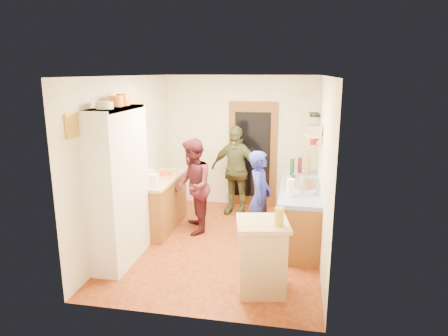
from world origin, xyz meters
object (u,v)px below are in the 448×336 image
(hutch_body, at_px, (119,186))
(right_counter_base, at_px, (299,212))
(island_base, at_px, (262,258))
(person_back, at_px, (236,170))
(person_hob, at_px, (261,199))
(person_left, at_px, (194,186))

(hutch_body, bearing_deg, right_counter_base, 27.47)
(hutch_body, relative_size, right_counter_base, 1.00)
(island_base, xyz_separation_m, person_back, (-0.76, 2.71, 0.42))
(hutch_body, relative_size, island_base, 2.56)
(right_counter_base, bearing_deg, person_back, 142.18)
(hutch_body, height_order, right_counter_base, hutch_body)
(person_hob, bearing_deg, person_back, 27.86)
(hutch_body, height_order, person_hob, hutch_body)
(person_hob, height_order, person_back, person_back)
(right_counter_base, xyz_separation_m, person_left, (-1.75, -0.07, 0.38))
(right_counter_base, xyz_separation_m, island_base, (-0.44, -1.78, 0.01))
(right_counter_base, relative_size, person_left, 1.37)
(person_left, bearing_deg, person_back, 135.11)
(right_counter_base, distance_m, island_base, 1.83)
(person_left, bearing_deg, island_base, 20.86)
(hutch_body, distance_m, right_counter_base, 2.90)
(island_base, distance_m, person_hob, 1.39)
(person_back, bearing_deg, person_hob, -51.13)
(right_counter_base, height_order, island_base, island_base)
(hutch_body, bearing_deg, person_hob, 24.32)
(hutch_body, xyz_separation_m, person_back, (1.30, 2.23, -0.25))
(island_base, height_order, person_hob, person_hob)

